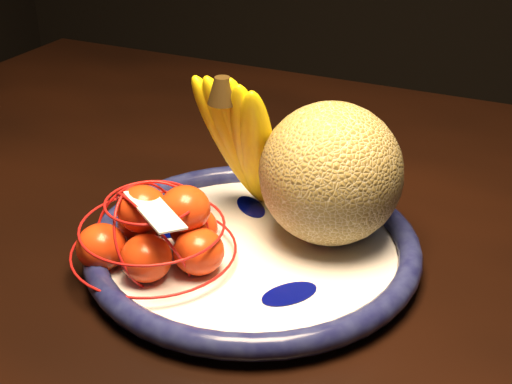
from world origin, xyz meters
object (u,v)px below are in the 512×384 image
(fruit_bowl, at_px, (253,247))
(banana_bunch, at_px, (244,137))
(cantaloupe, at_px, (331,174))
(mandarin_bag, at_px, (157,233))
(dining_table, at_px, (347,286))

(fruit_bowl, relative_size, banana_bunch, 1.91)
(cantaloupe, height_order, banana_bunch, banana_bunch)
(cantaloupe, bearing_deg, banana_bunch, 167.14)
(fruit_bowl, distance_m, mandarin_bag, 0.10)
(fruit_bowl, xyz_separation_m, cantaloupe, (0.06, 0.05, 0.07))
(banana_bunch, bearing_deg, cantaloupe, 7.73)
(cantaloupe, relative_size, mandarin_bag, 0.82)
(cantaloupe, height_order, mandarin_bag, cantaloupe)
(banana_bunch, bearing_deg, mandarin_bag, -92.18)
(dining_table, bearing_deg, banana_bunch, -159.18)
(fruit_bowl, relative_size, mandarin_bag, 1.93)
(fruit_bowl, bearing_deg, mandarin_bag, -148.81)
(fruit_bowl, xyz_separation_m, mandarin_bag, (-0.08, -0.05, 0.03))
(banana_bunch, distance_m, mandarin_bag, 0.14)
(banana_bunch, relative_size, mandarin_bag, 1.01)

